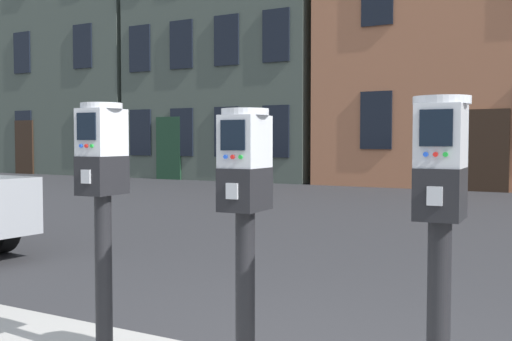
% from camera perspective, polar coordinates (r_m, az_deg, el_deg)
% --- Properties ---
extents(parking_meter_near_kerb, '(0.23, 0.26, 1.35)m').
position_cam_1_polar(parking_meter_near_kerb, '(3.30, -14.16, -1.16)').
color(parking_meter_near_kerb, black).
rests_on(parking_meter_near_kerb, sidewalk_slab).
extents(parking_meter_twin_adjacent, '(0.23, 0.26, 1.30)m').
position_cam_1_polar(parking_meter_twin_adjacent, '(2.77, -1.03, -2.55)').
color(parking_meter_twin_adjacent, black).
rests_on(parking_meter_twin_adjacent, sidewalk_slab).
extents(parking_meter_end_of_row, '(0.23, 0.26, 1.32)m').
position_cam_1_polar(parking_meter_end_of_row, '(2.45, 16.84, -3.00)').
color(parking_meter_end_of_row, black).
rests_on(parking_meter_end_of_row, sidewalk_slab).
extents(townhouse_orange_brick, '(6.51, 6.19, 12.24)m').
position_cam_1_polar(townhouse_orange_brick, '(27.04, -13.69, 12.99)').
color(townhouse_orange_brick, '#4C564C').
rests_on(townhouse_orange_brick, ground_plane).
extents(townhouse_green_painted, '(7.04, 5.88, 11.51)m').
position_cam_1_polar(townhouse_green_painted, '(22.72, -0.69, 14.11)').
color(townhouse_green_painted, '#4C564C').
rests_on(townhouse_green_painted, ground_plane).
extents(townhouse_grey_stucco, '(7.98, 5.51, 10.18)m').
position_cam_1_polar(townhouse_grey_stucco, '(19.73, 19.51, 13.73)').
color(townhouse_grey_stucco, '#B7704C').
rests_on(townhouse_grey_stucco, ground_plane).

